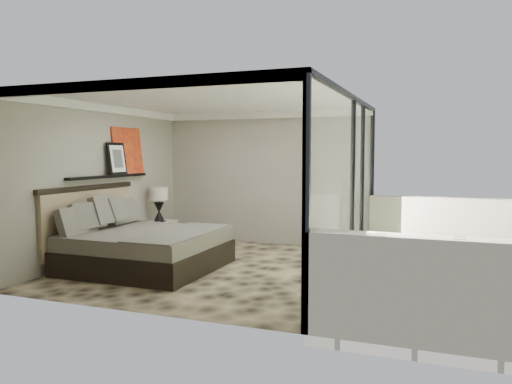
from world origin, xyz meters
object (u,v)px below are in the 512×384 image
(nightstand, at_px, (161,233))
(lounger, at_px, (387,270))
(ottoman, at_px, (456,254))
(bed, at_px, (141,246))
(table_lamp, at_px, (159,200))

(nightstand, distance_m, lounger, 4.97)
(nightstand, height_order, ottoman, nightstand)
(bed, xyz_separation_m, nightstand, (-0.79, 1.92, -0.12))
(bed, xyz_separation_m, lounger, (3.98, 0.51, -0.19))
(nightstand, distance_m, ottoman, 5.75)
(nightstand, bearing_deg, table_lamp, -86.11)
(ottoman, bearing_deg, lounger, -125.77)
(bed, distance_m, table_lamp, 2.12)
(nightstand, height_order, table_lamp, table_lamp)
(bed, bearing_deg, ottoman, 20.63)
(table_lamp, distance_m, lounger, 5.03)
(bed, height_order, table_lamp, bed)
(table_lamp, bearing_deg, bed, -66.86)
(lounger, bearing_deg, ottoman, 58.47)
(table_lamp, relative_size, lounger, 0.43)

